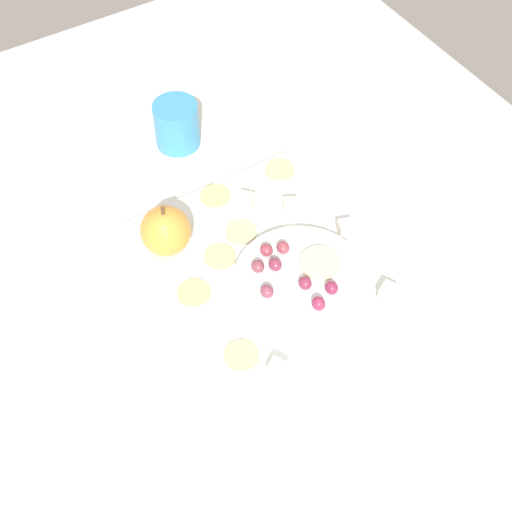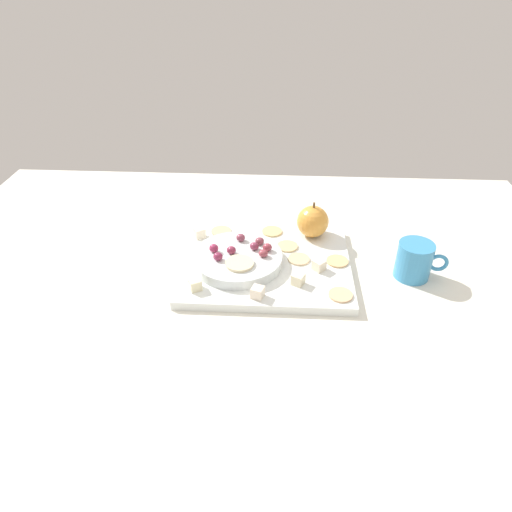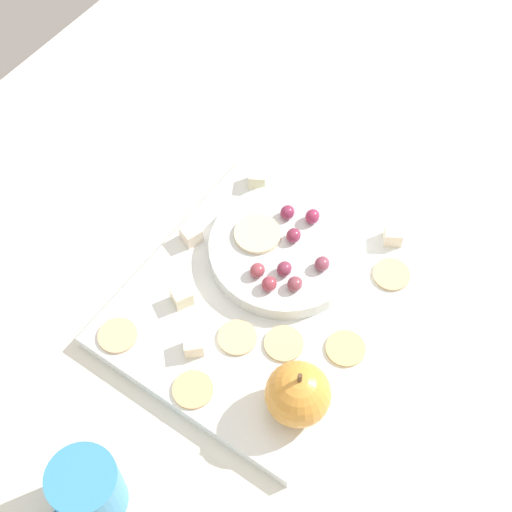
# 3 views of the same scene
# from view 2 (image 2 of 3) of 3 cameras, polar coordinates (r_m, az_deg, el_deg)

# --- Properties ---
(table) EXTENTS (1.46, 1.02, 0.03)m
(table) POSITION_cam_2_polar(r_m,az_deg,el_deg) (0.98, -1.37, -3.35)
(table) COLOR silver
(table) RESTS_ON ground
(platter) EXTENTS (0.35, 0.30, 0.02)m
(platter) POSITION_cam_2_polar(r_m,az_deg,el_deg) (0.99, 1.27, -1.03)
(platter) COLOR white
(platter) RESTS_ON table
(serving_dish) EXTENTS (0.19, 0.19, 0.02)m
(serving_dish) POSITION_cam_2_polar(r_m,az_deg,el_deg) (0.97, -2.27, -0.37)
(serving_dish) COLOR silver
(serving_dish) RESTS_ON platter
(apple_whole) EXTENTS (0.07, 0.07, 0.07)m
(apple_whole) POSITION_cam_2_polar(r_m,az_deg,el_deg) (1.06, 6.96, 4.21)
(apple_whole) COLOR gold
(apple_whole) RESTS_ON platter
(apple_stem) EXTENTS (0.01, 0.01, 0.01)m
(apple_stem) POSITION_cam_2_polar(r_m,az_deg,el_deg) (1.04, 7.11, 6.20)
(apple_stem) COLOR brown
(apple_stem) RESTS_ON apple_whole
(cheese_cube_0) EXTENTS (0.03, 0.03, 0.02)m
(cheese_cube_0) POSITION_cam_2_polar(r_m,az_deg,el_deg) (1.07, -6.93, 2.83)
(cheese_cube_0) COLOR #F5E5C7
(cheese_cube_0) RESTS_ON platter
(cheese_cube_1) EXTENTS (0.03, 0.03, 0.02)m
(cheese_cube_1) POSITION_cam_2_polar(r_m,az_deg,el_deg) (0.88, 0.20, -4.46)
(cheese_cube_1) COLOR #F5E4CD
(cheese_cube_1) RESTS_ON platter
(cheese_cube_2) EXTENTS (0.03, 0.03, 0.02)m
(cheese_cube_2) POSITION_cam_2_polar(r_m,az_deg,el_deg) (0.91, -7.47, -3.49)
(cheese_cube_2) COLOR #F7EEC2
(cheese_cube_2) RESTS_ON platter
(cheese_cube_3) EXTENTS (0.03, 0.03, 0.02)m
(cheese_cube_3) POSITION_cam_2_polar(r_m,az_deg,el_deg) (0.96, 7.71, -1.12)
(cheese_cube_3) COLOR #F9E7C5
(cheese_cube_3) RESTS_ON platter
(cheese_cube_4) EXTENTS (0.03, 0.03, 0.02)m
(cheese_cube_4) POSITION_cam_2_polar(r_m,az_deg,el_deg) (0.92, 5.17, -2.85)
(cheese_cube_4) COLOR #F4E8BE
(cheese_cube_4) RESTS_ON platter
(cracker_0) EXTENTS (0.05, 0.05, 0.00)m
(cracker_0) POSITION_cam_2_polar(r_m,az_deg,el_deg) (0.91, 10.31, -4.70)
(cracker_0) COLOR #E3B788
(cracker_0) RESTS_ON platter
(cracker_1) EXTENTS (0.05, 0.05, 0.00)m
(cracker_1) POSITION_cam_2_polar(r_m,az_deg,el_deg) (1.03, 3.85, 1.19)
(cracker_1) COLOR #D6BC87
(cracker_1) RESTS_ON platter
(cracker_2) EXTENTS (0.05, 0.05, 0.00)m
(cracker_2) POSITION_cam_2_polar(r_m,az_deg,el_deg) (1.08, 1.98, 3.02)
(cracker_2) COLOR #D9BC7E
(cracker_2) RESTS_ON platter
(cracker_3) EXTENTS (0.05, 0.05, 0.00)m
(cracker_3) POSITION_cam_2_polar(r_m,az_deg,el_deg) (1.09, -4.27, 3.04)
(cracker_3) COLOR #D8B889
(cracker_3) RESTS_ON platter
(cracker_4) EXTENTS (0.05, 0.05, 0.00)m
(cracker_4) POSITION_cam_2_polar(r_m,az_deg,el_deg) (0.99, 5.25, -0.39)
(cracker_4) COLOR #D3B78D
(cracker_4) RESTS_ON platter
(cracker_5) EXTENTS (0.05, 0.05, 0.00)m
(cracker_5) POSITION_cam_2_polar(r_m,az_deg,el_deg) (1.00, 9.92, -0.63)
(cracker_5) COLOR #E4B77D
(cracker_5) RESTS_ON platter
(grape_0) EXTENTS (0.02, 0.02, 0.02)m
(grape_0) POSITION_cam_2_polar(r_m,az_deg,el_deg) (0.97, -3.03, 0.72)
(grape_0) COLOR #882C48
(grape_0) RESTS_ON serving_dish
(grape_1) EXTENTS (0.02, 0.02, 0.02)m
(grape_1) POSITION_cam_2_polar(r_m,az_deg,el_deg) (0.97, 1.40, 1.07)
(grape_1) COLOR #9A3947
(grape_1) RESTS_ON serving_dish
(grape_2) EXTENTS (0.02, 0.02, 0.02)m
(grape_2) POSITION_cam_2_polar(r_m,az_deg,el_deg) (0.97, -5.18, 0.95)
(grape_2) COLOR #9A2C50
(grape_2) RESTS_ON serving_dish
(grape_3) EXTENTS (0.02, 0.02, 0.02)m
(grape_3) POSITION_cam_2_polar(r_m,az_deg,el_deg) (1.01, -1.89, 2.27)
(grape_3) COLOR #8A3E53
(grape_3) RESTS_ON serving_dish
(grape_4) EXTENTS (0.02, 0.02, 0.02)m
(grape_4) POSITION_cam_2_polar(r_m,az_deg,el_deg) (0.96, 0.89, 0.33)
(grape_4) COLOR #993F4B
(grape_4) RESTS_ON serving_dish
(grape_5) EXTENTS (0.02, 0.02, 0.02)m
(grape_5) POSITION_cam_2_polar(r_m,az_deg,el_deg) (0.94, -4.71, -0.22)
(grape_5) COLOR #872A4B
(grape_5) RESTS_ON serving_dish
(grape_6) EXTENTS (0.02, 0.02, 0.02)m
(grape_6) POSITION_cam_2_polar(r_m,az_deg,el_deg) (0.98, -0.20, 1.21)
(grape_6) COLOR #84324C
(grape_6) RESTS_ON serving_dish
(grape_7) EXTENTS (0.02, 0.02, 0.02)m
(grape_7) POSITION_cam_2_polar(r_m,az_deg,el_deg) (1.00, 0.45, 1.84)
(grape_7) COLOR #873F4C
(grape_7) RESTS_ON serving_dish
(apple_slice_0) EXTENTS (0.06, 0.06, 0.01)m
(apple_slice_0) POSITION_cam_2_polar(r_m,az_deg,el_deg) (0.94, -2.02, -0.91)
(apple_slice_0) COLOR beige
(apple_slice_0) RESTS_ON serving_dish
(cup) EXTENTS (0.10, 0.07, 0.08)m
(cup) POSITION_cam_2_polar(r_m,az_deg,el_deg) (1.00, 18.83, -0.53)
(cup) COLOR #3A8EC5
(cup) RESTS_ON table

